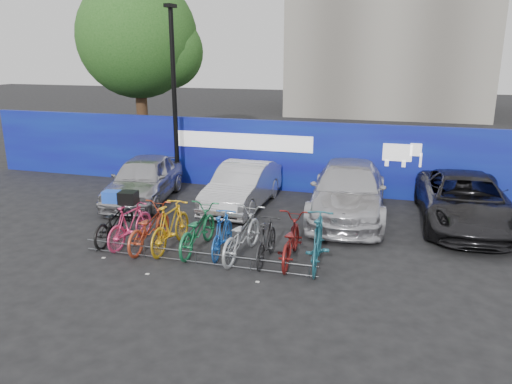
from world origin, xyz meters
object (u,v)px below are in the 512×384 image
at_px(car_3, 465,201).
at_px(bike_5, 222,234).
at_px(car_0, 144,179).
at_px(bike_4, 197,229).
at_px(lamppost, 174,93).
at_px(bike_3, 171,226).
at_px(car_2, 348,190).
at_px(bike_2, 149,227).
at_px(bike_rack, 196,257).
at_px(bike_6, 241,234).
at_px(bike_7, 266,241).
at_px(tree, 143,41).
at_px(bike_9, 318,241).
at_px(car_1, 242,186).
at_px(bike_1, 130,224).
at_px(bike_8, 290,240).
at_px(bike_0, 114,221).

height_order(car_3, bike_5, car_3).
xyz_separation_m(car_0, bike_4, (3.24, -3.37, -0.19)).
xyz_separation_m(lamppost, bike_3, (2.28, -5.34, -2.68)).
relative_size(lamppost, car_2, 1.18).
bearing_deg(bike_2, car_0, -59.10).
xyz_separation_m(lamppost, bike_4, (2.93, -5.25, -2.73)).
relative_size(bike_rack, bike_6, 2.66).
bearing_deg(bike_7, tree, -50.96).
bearing_deg(bike_9, bike_7, -1.76).
bearing_deg(lamppost, car_1, -29.27).
xyz_separation_m(car_2, bike_4, (-3.18, -3.72, -0.21)).
bearing_deg(bike_1, lamppost, -70.47).
bearing_deg(bike_9, tree, -51.01).
height_order(lamppost, bike_3, lamppost).
bearing_deg(lamppost, bike_3, -66.87).
xyz_separation_m(bike_7, bike_8, (0.52, 0.15, 0.02)).
xyz_separation_m(bike_1, bike_7, (3.49, -0.05, -0.03)).
bearing_deg(car_1, car_0, -174.33).
xyz_separation_m(tree, bike_5, (7.16, -9.94, -4.56)).
bearing_deg(car_3, bike_4, -152.63).
bearing_deg(tree, bike_rack, -57.55).
height_order(lamppost, bike_2, lamppost).
distance_m(lamppost, bike_2, 6.29).
bearing_deg(bike_2, bike_5, -175.77).
xyz_separation_m(car_2, car_3, (3.17, 0.02, -0.05)).
distance_m(lamppost, bike_4, 6.61).
relative_size(car_1, bike_3, 2.08).
xyz_separation_m(tree, bike_8, (8.80, -9.93, -4.54)).
bearing_deg(bike_3, car_1, -98.09).
bearing_deg(car_1, lamppost, 152.15).
bearing_deg(bike_6, bike_7, 175.52).
bearing_deg(bike_7, bike_0, -3.20).
xyz_separation_m(car_1, car_3, (6.36, 0.13, 0.03)).
bearing_deg(bike_rack, bike_1, 162.54).
bearing_deg(tree, bike_4, -56.70).
bearing_deg(bike_8, bike_2, -1.13).
distance_m(car_1, bike_2, 3.95).
distance_m(car_0, bike_5, 5.18).
distance_m(tree, car_2, 12.28).
relative_size(bike_3, bike_7, 1.16).
distance_m(bike_2, bike_5, 1.87).
bearing_deg(car_0, tree, 106.73).
xyz_separation_m(lamppost, bike_5, (3.59, -5.29, -2.76)).
distance_m(bike_rack, car_3, 7.58).
relative_size(car_2, bike_5, 3.03).
relative_size(tree, bike_5, 4.56).
bearing_deg(car_0, bike_6, -48.02).
relative_size(bike_3, bike_9, 0.96).
bearing_deg(lamppost, bike_9, -42.48).
xyz_separation_m(tree, lamppost, (3.57, -4.66, -1.80)).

